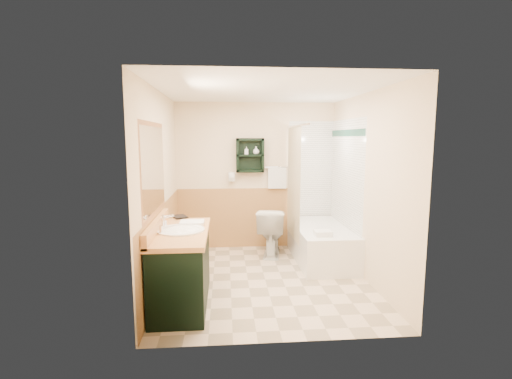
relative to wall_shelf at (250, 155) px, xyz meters
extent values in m
plane|color=beige|center=(0.10, -1.41, -1.55)|extent=(3.00, 3.00, 0.00)
cube|color=#FFF3C7|center=(0.10, 0.11, -0.35)|extent=(2.60, 0.04, 2.40)
cube|color=#FFF3C7|center=(-1.22, -1.41, -0.35)|extent=(0.04, 3.00, 2.40)
cube|color=#FFF3C7|center=(1.42, -1.41, -0.35)|extent=(0.04, 3.00, 2.40)
cube|color=white|center=(0.10, -1.41, 0.87)|extent=(2.60, 3.00, 0.04)
cube|color=black|center=(0.00, 0.00, 0.00)|extent=(0.45, 0.15, 0.55)
cylinder|color=silver|center=(0.63, -0.66, 0.45)|extent=(0.03, 1.60, 0.03)
cube|color=black|center=(-0.89, -2.00, -1.14)|extent=(0.59, 1.30, 0.83)
cube|color=white|center=(1.03, -0.72, -1.29)|extent=(0.78, 1.50, 0.52)
imported|color=white|center=(0.31, -0.36, -1.18)|extent=(0.55, 0.82, 0.74)
cube|color=white|center=(-0.79, -1.72, -0.70)|extent=(0.27, 0.22, 0.04)
imported|color=black|center=(-1.06, -1.36, -0.61)|extent=(0.16, 0.09, 0.22)
cube|color=white|center=(0.90, -1.22, -1.00)|extent=(0.22, 0.19, 0.07)
imported|color=white|center=(-0.06, -0.01, 0.04)|extent=(0.07, 0.13, 0.06)
imported|color=white|center=(0.10, -0.01, 0.07)|extent=(0.14, 0.16, 0.10)
camera|label=1|loc=(-0.40, -5.99, 0.28)|focal=26.00mm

